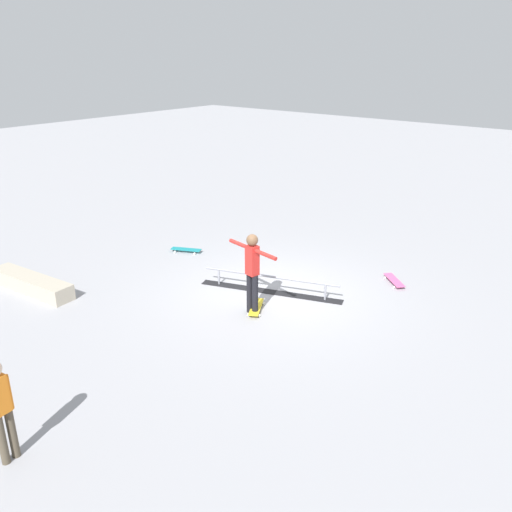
{
  "coord_description": "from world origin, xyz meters",
  "views": [
    {
      "loc": [
        -6.4,
        8.48,
        5.0
      ],
      "look_at": [
        0.12,
        0.42,
        1.0
      ],
      "focal_mm": 37.78,
      "sensor_mm": 36.0,
      "label": 1
    }
  ],
  "objects_px": {
    "loose_skateboard_pink": "(394,280)",
    "loose_skateboard_teal": "(186,249)",
    "grind_rail": "(270,285)",
    "skate_ledge": "(31,284)",
    "skateboard_main": "(256,307)",
    "skater_main": "(252,268)",
    "bystander_orange_shirt": "(1,406)"
  },
  "relations": [
    {
      "from": "skate_ledge",
      "to": "bystander_orange_shirt",
      "type": "xyz_separation_m",
      "value": [
        -4.66,
        2.96,
        0.66
      ]
    },
    {
      "from": "skater_main",
      "to": "skateboard_main",
      "type": "distance_m",
      "value": 0.92
    },
    {
      "from": "bystander_orange_shirt",
      "to": "grind_rail",
      "type": "bearing_deg",
      "value": -1.8
    },
    {
      "from": "skateboard_main",
      "to": "skater_main",
      "type": "bearing_deg",
      "value": 156.79
    },
    {
      "from": "grind_rail",
      "to": "skate_ledge",
      "type": "bearing_deg",
      "value": 18.85
    },
    {
      "from": "loose_skateboard_teal",
      "to": "bystander_orange_shirt",
      "type": "bearing_deg",
      "value": -86.68
    },
    {
      "from": "skater_main",
      "to": "loose_skateboard_teal",
      "type": "relative_size",
      "value": 2.08
    },
    {
      "from": "loose_skateboard_pink",
      "to": "loose_skateboard_teal",
      "type": "relative_size",
      "value": 0.9
    },
    {
      "from": "skater_main",
      "to": "loose_skateboard_teal",
      "type": "height_order",
      "value": "skater_main"
    },
    {
      "from": "bystander_orange_shirt",
      "to": "loose_skateboard_teal",
      "type": "relative_size",
      "value": 1.82
    },
    {
      "from": "grind_rail",
      "to": "loose_skateboard_teal",
      "type": "distance_m",
      "value": 3.29
    },
    {
      "from": "loose_skateboard_pink",
      "to": "loose_skateboard_teal",
      "type": "distance_m",
      "value": 5.38
    },
    {
      "from": "grind_rail",
      "to": "skateboard_main",
      "type": "bearing_deg",
      "value": 90.2
    },
    {
      "from": "loose_skateboard_teal",
      "to": "skateboard_main",
      "type": "bearing_deg",
      "value": -48.02
    },
    {
      "from": "loose_skateboard_pink",
      "to": "loose_skateboard_teal",
      "type": "bearing_deg",
      "value": -121.05
    },
    {
      "from": "skater_main",
      "to": "skate_ledge",
      "type": "bearing_deg",
      "value": 37.03
    },
    {
      "from": "skater_main",
      "to": "grind_rail",
      "type": "bearing_deg",
      "value": -61.63
    },
    {
      "from": "skate_ledge",
      "to": "loose_skateboard_pink",
      "type": "distance_m",
      "value": 8.11
    },
    {
      "from": "loose_skateboard_pink",
      "to": "loose_skateboard_teal",
      "type": "xyz_separation_m",
      "value": [
        5.14,
        1.58,
        0.0
      ]
    },
    {
      "from": "skate_ledge",
      "to": "grind_rail",
      "type": "bearing_deg",
      "value": -141.72
    },
    {
      "from": "grind_rail",
      "to": "loose_skateboard_pink",
      "type": "xyz_separation_m",
      "value": [
        -1.91,
        -2.15,
        -0.1
      ]
    },
    {
      "from": "bystander_orange_shirt",
      "to": "loose_skateboard_pink",
      "type": "bearing_deg",
      "value": -15.98
    },
    {
      "from": "grind_rail",
      "to": "bystander_orange_shirt",
      "type": "relative_size",
      "value": 2.11
    },
    {
      "from": "grind_rail",
      "to": "skater_main",
      "type": "height_order",
      "value": "skater_main"
    },
    {
      "from": "loose_skateboard_pink",
      "to": "bystander_orange_shirt",
      "type": "bearing_deg",
      "value": -57.47
    },
    {
      "from": "skateboard_main",
      "to": "bystander_orange_shirt",
      "type": "bearing_deg",
      "value": 152.45
    },
    {
      "from": "loose_skateboard_teal",
      "to": "grind_rail",
      "type": "bearing_deg",
      "value": -35.74
    },
    {
      "from": "loose_skateboard_pink",
      "to": "grind_rail",
      "type": "bearing_deg",
      "value": -89.6
    },
    {
      "from": "skater_main",
      "to": "bystander_orange_shirt",
      "type": "distance_m",
      "value": 5.2
    },
    {
      "from": "skateboard_main",
      "to": "bystander_orange_shirt",
      "type": "xyz_separation_m",
      "value": [
        -0.21,
        5.33,
        0.76
      ]
    },
    {
      "from": "skater_main",
      "to": "bystander_orange_shirt",
      "type": "height_order",
      "value": "skater_main"
    },
    {
      "from": "skater_main",
      "to": "loose_skateboard_pink",
      "type": "bearing_deg",
      "value": -105.88
    }
  ]
}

